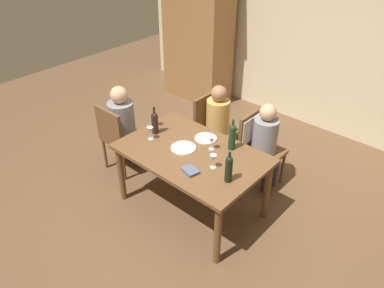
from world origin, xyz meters
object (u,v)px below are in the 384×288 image
armoire_cabinet (198,34)px  wine_bottle_dark_red (155,122)px  wine_bottle_short_olive (232,136)px  wine_glass_near_left (154,118)px  wine_glass_centre (213,159)px  wine_glass_near_right (212,141)px  chair_far_right (255,139)px  dinner_plate_guest_left (206,138)px  dining_table (192,159)px  chair_left_end (118,135)px  dinner_plate_host (183,148)px  wine_glass_far (150,131)px  person_man_bearded (124,122)px  person_woman_host (266,141)px  wine_bottle_tall_green (229,168)px  chair_far_left (212,125)px  person_man_guest (219,120)px

armoire_cabinet → wine_bottle_dark_red: bearing=-59.7°
wine_bottle_short_olive → wine_glass_near_left: wine_bottle_short_olive is taller
wine_glass_centre → wine_glass_near_right: same height
chair_far_right → dinner_plate_guest_left: bearing=-25.3°
dining_table → wine_glass_near_left: size_ratio=10.31×
dining_table → chair_left_end: size_ratio=1.67×
wine_glass_centre → dinner_plate_host: wine_glass_centre is taller
wine_bottle_short_olive → dinner_plate_guest_left: bearing=-173.6°
dinner_plate_host → dinner_plate_guest_left: same height
wine_bottle_short_olive → wine_glass_far: wine_bottle_short_olive is taller
dinner_plate_host → person_man_bearded: bearing=178.0°
chair_far_right → wine_glass_near_left: 1.21m
chair_left_end → person_woman_host: (1.52, 0.96, 0.10)m
wine_bottle_dark_red → wine_bottle_tall_green: bearing=-7.2°
dining_table → chair_far_left: (-0.43, 0.88, -0.13)m
person_man_guest → dinner_plate_guest_left: bearing=24.2°
dining_table → wine_glass_centre: size_ratio=10.31×
dining_table → dinner_plate_guest_left: 0.31m
person_man_guest → dinner_plate_host: size_ratio=4.14×
dining_table → wine_glass_far: bearing=-167.6°
wine_glass_near_left → dinner_plate_guest_left: wine_glass_near_left is taller
chair_far_right → wine_glass_centre: bearing=6.7°
person_man_guest → dinner_plate_host: person_man_guest is taller
chair_far_right → wine_bottle_dark_red: 1.21m
chair_left_end → wine_bottle_short_olive: size_ratio=2.62×
armoire_cabinet → wine_glass_centre: (2.20, -2.31, -0.23)m
dining_table → chair_left_end: 1.16m
chair_far_right → dinner_plate_guest_left: size_ratio=3.78×
dining_table → wine_bottle_dark_red: wine_bottle_dark_red is taller
person_man_guest → wine_bottle_dark_red: (-0.24, -0.86, 0.26)m
chair_left_end → person_woman_host: 1.80m
dining_table → person_man_guest: person_man_guest is taller
chair_far_right → person_woman_host: 0.16m
wine_bottle_dark_red → wine_glass_far: wine_bottle_dark_red is taller
person_woman_host → dinner_plate_host: size_ratio=4.09×
armoire_cabinet → person_man_guest: size_ratio=1.97×
dining_table → person_woman_host: size_ratio=1.40×
wine_glass_near_right → dinner_plate_guest_left: 0.23m
armoire_cabinet → wine_bottle_dark_red: size_ratio=6.69×
chair_left_end → dinner_plate_host: (1.04, 0.08, 0.23)m
dining_table → person_woman_host: person_woman_host is taller
armoire_cabinet → wine_glass_far: (1.36, -2.36, -0.23)m
person_woman_host → person_man_bearded: 1.74m
person_man_bearded → wine_glass_near_right: person_man_bearded is taller
wine_glass_near_right → chair_left_end: bearing=-168.2°
wine_glass_centre → chair_left_end: bearing=-179.1°
person_man_bearded → wine_bottle_short_olive: 1.47m
chair_far_right → chair_far_left: same height
person_woman_host → wine_bottle_dark_red: 1.30m
chair_far_left → wine_bottle_dark_red: wine_bottle_dark_red is taller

